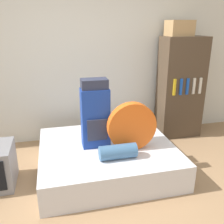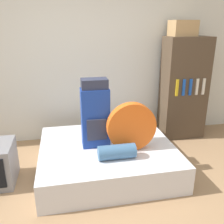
{
  "view_description": "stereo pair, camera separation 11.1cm",
  "coord_description": "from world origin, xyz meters",
  "px_view_note": "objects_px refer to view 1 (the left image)",
  "views": [
    {
      "loc": [
        -0.42,
        -2.07,
        1.84
      ],
      "look_at": [
        0.27,
        0.78,
        0.8
      ],
      "focal_mm": 40.0,
      "sensor_mm": 36.0,
      "label": 1
    },
    {
      "loc": [
        -0.31,
        -2.09,
        1.84
      ],
      "look_at": [
        0.27,
        0.78,
        0.8
      ],
      "focal_mm": 40.0,
      "sensor_mm": 36.0,
      "label": 2
    }
  ],
  "objects_px": {
    "tent_bag": "(132,126)",
    "bookshelf": "(180,88)",
    "backpack": "(95,115)",
    "cardboard_box": "(179,28)",
    "sleeping_roll": "(118,152)"
  },
  "relations": [
    {
      "from": "tent_bag",
      "to": "bookshelf",
      "type": "bearing_deg",
      "value": 40.23
    },
    {
      "from": "backpack",
      "to": "bookshelf",
      "type": "bearing_deg",
      "value": 26.29
    },
    {
      "from": "sleeping_roll",
      "to": "cardboard_box",
      "type": "xyz_separation_m",
      "value": [
        1.29,
        1.21,
        1.34
      ]
    },
    {
      "from": "tent_bag",
      "to": "sleeping_roll",
      "type": "relative_size",
      "value": 1.39
    },
    {
      "from": "backpack",
      "to": "cardboard_box",
      "type": "height_order",
      "value": "cardboard_box"
    },
    {
      "from": "backpack",
      "to": "tent_bag",
      "type": "relative_size",
      "value": 1.43
    },
    {
      "from": "sleeping_roll",
      "to": "backpack",
      "type": "bearing_deg",
      "value": 116.01
    },
    {
      "from": "tent_bag",
      "to": "cardboard_box",
      "type": "xyz_separation_m",
      "value": [
        1.07,
        1.02,
        1.12
      ]
    },
    {
      "from": "backpack",
      "to": "bookshelf",
      "type": "xyz_separation_m",
      "value": [
        1.58,
        0.78,
        0.06
      ]
    },
    {
      "from": "backpack",
      "to": "tent_bag",
      "type": "distance_m",
      "value": 0.48
    },
    {
      "from": "tent_bag",
      "to": "cardboard_box",
      "type": "bearing_deg",
      "value": 43.65
    },
    {
      "from": "tent_bag",
      "to": "backpack",
      "type": "bearing_deg",
      "value": 153.86
    },
    {
      "from": "tent_bag",
      "to": "bookshelf",
      "type": "distance_m",
      "value": 1.53
    },
    {
      "from": "tent_bag",
      "to": "cardboard_box",
      "type": "distance_m",
      "value": 1.85
    },
    {
      "from": "sleeping_roll",
      "to": "cardboard_box",
      "type": "height_order",
      "value": "cardboard_box"
    }
  ]
}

